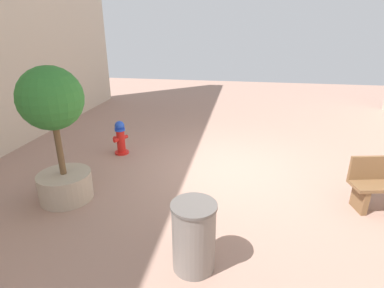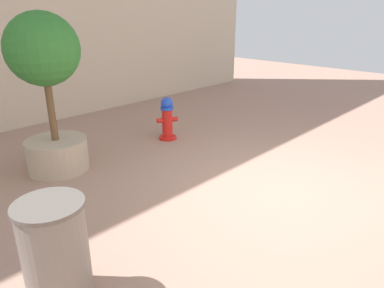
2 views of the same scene
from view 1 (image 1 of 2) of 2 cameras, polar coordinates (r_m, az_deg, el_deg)
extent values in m
plane|color=#9E7A6B|center=(7.06, 6.82, -4.52)|extent=(23.40, 23.40, 0.00)
cylinder|color=red|center=(8.00, -12.99, -1.52)|extent=(0.35, 0.35, 0.05)
cylinder|color=red|center=(7.89, -13.18, 0.54)|extent=(0.21, 0.21, 0.57)
cylinder|color=blue|center=(7.79, -13.37, 2.69)|extent=(0.26, 0.26, 0.06)
sphere|color=blue|center=(7.76, -13.43, 3.36)|extent=(0.24, 0.24, 0.24)
cylinder|color=red|center=(7.78, -14.02, 0.68)|extent=(0.14, 0.16, 0.09)
cylinder|color=red|center=(7.96, -12.43, 1.31)|extent=(0.14, 0.16, 0.09)
cylinder|color=red|center=(8.00, -13.99, 0.96)|extent=(0.18, 0.17, 0.12)
cube|color=brown|center=(6.18, 28.92, -8.93)|extent=(0.18, 0.41, 0.45)
cylinder|color=tan|center=(6.21, -22.58, -7.27)|extent=(0.96, 0.96, 0.52)
cylinder|color=brown|center=(5.89, -23.67, -0.39)|extent=(0.11, 0.11, 1.08)
sphere|color=#2D722D|center=(5.66, -24.97, 7.78)|extent=(1.08, 1.08, 1.08)
cylinder|color=slate|center=(4.17, 0.34, -17.16)|extent=(0.57, 0.57, 0.94)
cylinder|color=#5B5551|center=(3.88, 0.35, -11.51)|extent=(0.60, 0.60, 0.04)
camera|label=2|loc=(3.10, 52.82, 2.05)|focal=33.59mm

